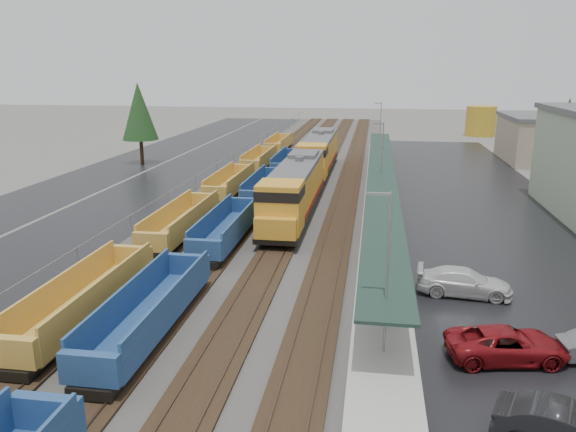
# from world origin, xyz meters

# --- Properties ---
(ballast_strip) EXTENTS (20.00, 160.00, 0.08)m
(ballast_strip) POSITION_xyz_m (0.00, 60.00, 0.04)
(ballast_strip) COLOR #302D2B
(ballast_strip) RESTS_ON ground
(trackbed) EXTENTS (14.60, 160.00, 0.22)m
(trackbed) POSITION_xyz_m (-0.00, 60.00, 0.16)
(trackbed) COLOR black
(trackbed) RESTS_ON ground
(west_parking_lot) EXTENTS (10.00, 160.00, 0.02)m
(west_parking_lot) POSITION_xyz_m (-15.00, 60.00, 0.01)
(west_parking_lot) COLOR black
(west_parking_lot) RESTS_ON ground
(west_road) EXTENTS (9.00, 160.00, 0.02)m
(west_road) POSITION_xyz_m (-25.00, 60.00, 0.01)
(west_road) COLOR black
(west_road) RESTS_ON ground
(east_commuter_lot) EXTENTS (16.00, 100.00, 0.02)m
(east_commuter_lot) POSITION_xyz_m (19.00, 50.00, 0.01)
(east_commuter_lot) COLOR black
(east_commuter_lot) RESTS_ON ground
(station_platform) EXTENTS (3.00, 80.00, 8.00)m
(station_platform) POSITION_xyz_m (9.50, 50.01, 0.73)
(station_platform) COLOR #9E9B93
(station_platform) RESTS_ON ground
(chainlink_fence) EXTENTS (0.08, 160.04, 2.02)m
(chainlink_fence) POSITION_xyz_m (-9.50, 58.44, 1.61)
(chainlink_fence) COLOR gray
(chainlink_fence) RESTS_ON ground
(distant_hills) EXTENTS (301.00, 140.00, 25.20)m
(distant_hills) POSITION_xyz_m (44.79, 210.68, 0.00)
(distant_hills) COLOR #495643
(distant_hills) RESTS_ON ground
(tree_west_far) EXTENTS (4.84, 4.84, 11.00)m
(tree_west_far) POSITION_xyz_m (-23.00, 70.00, 7.12)
(tree_west_far) COLOR #332316
(tree_west_far) RESTS_ON ground
(tree_east) EXTENTS (4.40, 4.40, 10.00)m
(tree_east) POSITION_xyz_m (28.00, 58.00, 6.47)
(tree_east) COLOR #332316
(tree_east) RESTS_ON ground
(locomotive_lead) EXTENTS (3.30, 21.72, 4.92)m
(locomotive_lead) POSITION_xyz_m (2.00, 44.40, 2.59)
(locomotive_lead) COLOR black
(locomotive_lead) RESTS_ON ground
(locomotive_trail) EXTENTS (3.30, 21.72, 4.92)m
(locomotive_trail) POSITION_xyz_m (2.00, 65.40, 2.59)
(locomotive_trail) COLOR black
(locomotive_trail) RESTS_ON ground
(well_string_yellow) EXTENTS (2.54, 104.94, 2.25)m
(well_string_yellow) POSITION_xyz_m (-6.00, 37.55, 1.13)
(well_string_yellow) COLOR gold
(well_string_yellow) RESTS_ON ground
(well_string_blue) EXTENTS (2.56, 88.04, 2.27)m
(well_string_blue) POSITION_xyz_m (-2.00, 28.83, 1.14)
(well_string_blue) COLOR navy
(well_string_blue) RESTS_ON ground
(storage_tank) EXTENTS (5.66, 5.66, 5.66)m
(storage_tank) POSITION_xyz_m (28.82, 110.39, 2.83)
(storage_tank) COLOR #B08A23
(storage_tank) RESTS_ON ground
(parked_car_east_a) EXTENTS (3.40, 5.27, 1.64)m
(parked_car_east_a) POSITION_xyz_m (15.79, 15.03, 0.82)
(parked_car_east_a) COLOR black
(parked_car_east_a) RESTS_ON ground
(parked_car_east_b) EXTENTS (3.37, 5.79, 1.52)m
(parked_car_east_b) POSITION_xyz_m (15.07, 21.34, 0.76)
(parked_car_east_b) COLOR maroon
(parked_car_east_b) RESTS_ON ground
(parked_car_east_c) EXTENTS (2.71, 5.63, 1.58)m
(parked_car_east_c) POSITION_xyz_m (14.26, 28.87, 0.79)
(parked_car_east_c) COLOR silver
(parked_car_east_c) RESTS_ON ground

